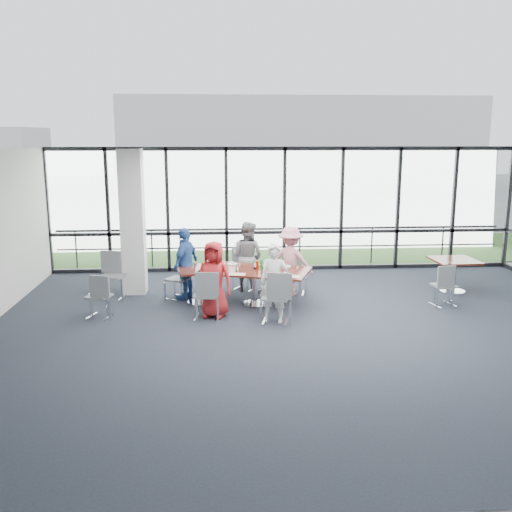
{
  "coord_description": "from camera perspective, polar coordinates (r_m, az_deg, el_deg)",
  "views": [
    {
      "loc": [
        -1.74,
        -9.59,
        3.45
      ],
      "look_at": [
        -0.97,
        1.56,
        1.1
      ],
      "focal_mm": 40.0,
      "sensor_mm": 36.0,
      "label": 1
    }
  ],
  "objects": [
    {
      "name": "chair_main_nr",
      "position": [
        10.72,
        1.95,
        -4.15
      ],
      "size": [
        0.58,
        0.58,
        0.99
      ],
      "primitive_type": null,
      "rotation": [
        0.0,
        0.0,
        -0.22
      ],
      "color": "slate",
      "rests_on": "ground"
    },
    {
      "name": "wall_front",
      "position": [
        5.25,
        15.94,
        -9.27
      ],
      "size": [
        12.0,
        0.1,
        3.2
      ],
      "primitive_type": "cube",
      "color": "silver",
      "rests_on": "ground"
    },
    {
      "name": "ceiling",
      "position": [
        9.75,
        6.46,
        10.32
      ],
      "size": [
        12.0,
        10.0,
        0.04
      ],
      "primitive_type": "cube",
      "color": "white",
      "rests_on": "ground"
    },
    {
      "name": "hangar_main",
      "position": [
        41.99,
        3.99,
        11.24
      ],
      "size": [
        24.0,
        10.0,
        6.0
      ],
      "primitive_type": "cube",
      "color": "silver",
      "rests_on": "ground"
    },
    {
      "name": "diner_far_right",
      "position": [
        12.55,
        3.47,
        -0.52
      ],
      "size": [
        1.1,
        0.83,
        1.53
      ],
      "primitive_type": "imported",
      "rotation": [
        0.0,
        0.0,
        2.77
      ],
      "color": "pink",
      "rests_on": "ground"
    },
    {
      "name": "side_table_right",
      "position": [
        13.54,
        19.2,
        -0.76
      ],
      "size": [
        0.99,
        0.99,
        0.75
      ],
      "rotation": [
        0.0,
        0.0,
        0.04
      ],
      "color": "#3E1E10",
      "rests_on": "ground"
    },
    {
      "name": "plate_fl",
      "position": [
        12.29,
        -2.35,
        -0.8
      ],
      "size": [
        0.25,
        0.25,
        0.01
      ],
      "primitive_type": "cylinder",
      "color": "white",
      "rests_on": "main_table"
    },
    {
      "name": "curtain_wall_back",
      "position": [
        14.81,
        2.85,
        4.68
      ],
      "size": [
        12.0,
        0.1,
        3.2
      ],
      "primitive_type": "cube",
      "color": "white",
      "rests_on": "ground"
    },
    {
      "name": "plate_fr",
      "position": [
        12.08,
        2.89,
        -1.03
      ],
      "size": [
        0.27,
        0.27,
        0.01
      ],
      "primitive_type": "cylinder",
      "color": "white",
      "rests_on": "main_table"
    },
    {
      "name": "chair_main_nl",
      "position": [
        11.0,
        -5.0,
        -3.9
      ],
      "size": [
        0.51,
        0.51,
        0.94
      ],
      "primitive_type": null,
      "rotation": [
        0.0,
        0.0,
        -0.11
      ],
      "color": "slate",
      "rests_on": "ground"
    },
    {
      "name": "chair_main_end",
      "position": [
        12.41,
        -7.84,
        -2.29
      ],
      "size": [
        0.59,
        0.59,
        0.88
      ],
      "primitive_type": null,
      "rotation": [
        0.0,
        0.0,
        -2.09
      ],
      "color": "slate",
      "rests_on": "ground"
    },
    {
      "name": "apron",
      "position": [
        19.98,
        1.12,
        1.87
      ],
      "size": [
        80.0,
        70.0,
        0.02
      ],
      "primitive_type": "cube",
      "color": "gray",
      "rests_on": "ground"
    },
    {
      "name": "chair_spare_la",
      "position": [
        11.43,
        -15.43,
        -3.89
      ],
      "size": [
        0.53,
        0.53,
        0.86
      ],
      "primitive_type": null,
      "rotation": [
        0.0,
        0.0,
        -0.31
      ],
      "color": "slate",
      "rests_on": "ground"
    },
    {
      "name": "grass_strip",
      "position": [
        18.01,
        1.68,
        0.86
      ],
      "size": [
        80.0,
        5.0,
        0.01
      ],
      "primitive_type": "cube",
      "color": "#305220",
      "rests_on": "ground"
    },
    {
      "name": "chair_main_fl",
      "position": [
        13.03,
        -1.1,
        -1.44
      ],
      "size": [
        0.6,
        0.6,
        0.9
      ],
      "primitive_type": null,
      "rotation": [
        0.0,
        0.0,
        2.62
      ],
      "color": "slate",
      "rests_on": "ground"
    },
    {
      "name": "tumbler_d",
      "position": [
        11.88,
        -4.03,
        -0.95
      ],
      "size": [
        0.07,
        0.07,
        0.14
      ],
      "primitive_type": "cylinder",
      "color": "white",
      "rests_on": "main_table"
    },
    {
      "name": "guard_rail",
      "position": [
        15.58,
        2.55,
        0.94
      ],
      "size": [
        12.0,
        0.06,
        0.06
      ],
      "primitive_type": "cylinder",
      "rotation": [
        0.0,
        1.57,
        0.0
      ],
      "color": "#2D2D33",
      "rests_on": "ground"
    },
    {
      "name": "menu_a",
      "position": [
        11.39,
        -1.87,
        -1.84
      ],
      "size": [
        0.34,
        0.26,
        0.0
      ],
      "primitive_type": "cube",
      "rotation": [
        0.0,
        0.0,
        -0.09
      ],
      "color": "silver",
      "rests_on": "main_table"
    },
    {
      "name": "diner_far_left",
      "position": [
        12.85,
        -0.87,
        -0.06
      ],
      "size": [
        0.91,
        0.83,
        1.59
      ],
      "primitive_type": "imported",
      "rotation": [
        0.0,
        0.0,
        2.54
      ],
      "color": "gray",
      "rests_on": "ground"
    },
    {
      "name": "floor",
      "position": [
        10.35,
        6.04,
        -7.74
      ],
      "size": [
        12.0,
        10.0,
        0.02
      ],
      "primitive_type": "cube",
      "color": "#202531",
      "rests_on": "ground"
    },
    {
      "name": "chair_main_fr",
      "position": [
        12.68,
        3.91,
        -1.9
      ],
      "size": [
        0.51,
        0.51,
        0.88
      ],
      "primitive_type": null,
      "rotation": [
        0.0,
        0.0,
        2.94
      ],
      "color": "slate",
      "rests_on": "ground"
    },
    {
      "name": "diner_near_right",
      "position": [
        10.71,
        1.82,
        -2.73
      ],
      "size": [
        0.64,
        0.54,
        1.5
      ],
      "primitive_type": "imported",
      "rotation": [
        0.0,
        0.0,
        -0.3
      ],
      "color": "silver",
      "rests_on": "ground"
    },
    {
      "name": "tumbler_c",
      "position": [
        11.98,
        0.59,
        -0.83
      ],
      "size": [
        0.07,
        0.07,
        0.14
      ],
      "primitive_type": "cylinder",
      "color": "white",
      "rests_on": "main_table"
    },
    {
      "name": "chair_spare_lb",
      "position": [
        12.7,
        -14.2,
        -1.98
      ],
      "size": [
        0.56,
        0.56,
        0.98
      ],
      "primitive_type": null,
      "rotation": [
        0.0,
        0.0,
        2.96
      ],
      "color": "slate",
      "rests_on": "ground"
    },
    {
      "name": "structural_column",
      "position": [
        12.86,
        -12.22,
        3.33
      ],
      "size": [
        0.5,
        0.5,
        3.2
      ],
      "primitive_type": "cube",
      "color": "white",
      "rests_on": "ground"
    },
    {
      "name": "plate_nl",
      "position": [
        11.58,
        -3.7,
        -1.61
      ],
      "size": [
        0.29,
        0.29,
        0.01
      ],
      "primitive_type": "cylinder",
      "color": "white",
      "rests_on": "main_table"
    },
    {
      "name": "green_bottle",
      "position": [
        11.79,
        0.55,
        -0.87
      ],
      "size": [
        0.05,
        0.05,
        0.2
      ],
      "primitive_type": "cylinder",
      "color": "#146A21",
      "rests_on": "main_table"
    },
    {
      "name": "main_table",
      "position": [
        11.82,
        -0.1,
        -1.86
      ],
      "size": [
        2.47,
        1.88,
        0.75
      ],
      "rotation": [
        0.0,
        0.0,
        -0.35
      ],
      "color": "#3E1E10",
      "rests_on": "ground"
    },
    {
      "name": "plate_end",
      "position": [
        12.12,
        -3.97,
        -1.0
      ],
      "size": [
        0.24,
        0.24,
        0.01
      ],
      "primitive_type": "cylinder",
      "color": "white",
      "rests_on": "main_table"
    },
    {
      "name": "menu_b",
      "position": [
        11.25,
        3.79,
        -2.04
      ],
      "size": [
        0.36,
        0.34,
        0.0
      ],
      "primitive_type": "cube",
      "rotation": [
        0.0,
        0.0,
        -0.6
      ],
      "color": "silver",
      "rests_on": "main_table"
    },
    {
      "name": "diner_near_left",
      "position": [
        11.04,
        -4.23,
        -2.35
      ],
      "size": [
        0.85,
        0.69,
        1.49
      ],
      "primitive_type": "imported",
      "rotation": [
        0.0,
        0.0,
        -0.34
      ],
      "color": "#AD1E21",
      "rests_on": "ground"
    },
    {
      "name": "tumbler_b",
      "position": [
        11.52,
        0.9,
        -1.34
      ],
      "size": [
        0.07,
        0.07,
        0.14
      ],
      "primitive_type": "cylinder",
      "color": "white",
      "rests_on": "main_table"
    },
    {
      "name": "chair_spare_r",
      "position": [
        12.41,
        18.29,
        -2.82
      ],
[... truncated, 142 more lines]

